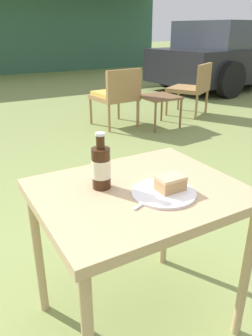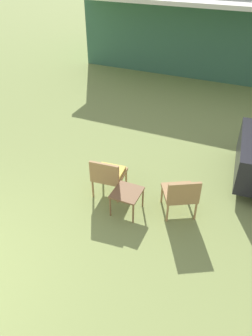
% 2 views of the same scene
% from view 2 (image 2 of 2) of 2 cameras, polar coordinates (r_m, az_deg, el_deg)
% --- Properties ---
extents(cabin_building, '(9.10, 5.10, 2.97)m').
position_cam_2_polar(cabin_building, '(13.07, 16.96, 23.23)').
color(cabin_building, '#38664C').
rests_on(cabin_building, ground_plane).
extents(wicker_chair_cushioned, '(0.59, 0.59, 0.79)m').
position_cam_2_polar(wicker_chair_cushioned, '(5.92, -3.11, -0.99)').
color(wicker_chair_cushioned, '#9E7547').
rests_on(wicker_chair_cushioned, ground_plane).
extents(wicker_chair_plain, '(0.73, 0.74, 0.79)m').
position_cam_2_polar(wicker_chair_plain, '(5.55, 9.52, -4.38)').
color(wicker_chair_plain, '#9E7547').
rests_on(wicker_chair_plain, ground_plane).
extents(garden_side_table, '(0.47, 0.50, 0.43)m').
position_cam_2_polar(garden_side_table, '(5.58, 0.15, -4.58)').
color(garden_side_table, brown).
rests_on(garden_side_table, ground_plane).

